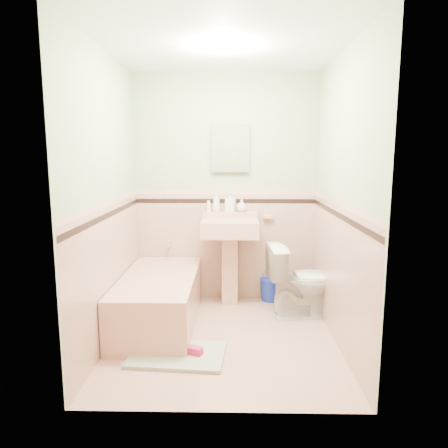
{
  "coord_description": "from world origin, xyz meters",
  "views": [
    {
      "loc": [
        0.08,
        -3.55,
        1.63
      ],
      "look_at": [
        0.0,
        0.25,
        1.0
      ],
      "focal_mm": 33.66,
      "sensor_mm": 36.0,
      "label": 1
    }
  ],
  "objects_px": {
    "toilet": "(304,280)",
    "medicine_cabinet": "(230,148)",
    "soap_bottle_left": "(216,202)",
    "soap_bottle_right": "(242,205)",
    "bathtub": "(159,301)",
    "soap_bottle_mid": "(230,202)",
    "sink": "(230,263)",
    "bucket": "(271,290)",
    "shoe": "(193,350)"
  },
  "relations": [
    {
      "from": "soap_bottle_right",
      "to": "toilet",
      "type": "distance_m",
      "value": 1.06
    },
    {
      "from": "bathtub",
      "to": "shoe",
      "type": "relative_size",
      "value": 9.98
    },
    {
      "from": "bathtub",
      "to": "medicine_cabinet",
      "type": "distance_m",
      "value": 1.78
    },
    {
      "from": "sink",
      "to": "soap_bottle_right",
      "type": "xyz_separation_m",
      "value": [
        0.13,
        0.18,
        0.61
      ]
    },
    {
      "from": "soap_bottle_mid",
      "to": "toilet",
      "type": "height_order",
      "value": "soap_bottle_mid"
    },
    {
      "from": "bucket",
      "to": "shoe",
      "type": "height_order",
      "value": "bucket"
    },
    {
      "from": "soap_bottle_right",
      "to": "bathtub",
      "type": "bearing_deg",
      "value": -138.71
    },
    {
      "from": "toilet",
      "to": "bucket",
      "type": "distance_m",
      "value": 0.59
    },
    {
      "from": "toilet",
      "to": "bucket",
      "type": "relative_size",
      "value": 2.96
    },
    {
      "from": "sink",
      "to": "soap_bottle_mid",
      "type": "relative_size",
      "value": 4.4
    },
    {
      "from": "bathtub",
      "to": "soap_bottle_right",
      "type": "bearing_deg",
      "value": 41.29
    },
    {
      "from": "soap_bottle_left",
      "to": "shoe",
      "type": "distance_m",
      "value": 1.76
    },
    {
      "from": "sink",
      "to": "soap_bottle_left",
      "type": "distance_m",
      "value": 0.68
    },
    {
      "from": "bathtub",
      "to": "soap_bottle_left",
      "type": "height_order",
      "value": "soap_bottle_left"
    },
    {
      "from": "toilet",
      "to": "bucket",
      "type": "bearing_deg",
      "value": 26.72
    },
    {
      "from": "bathtub",
      "to": "sink",
      "type": "bearing_deg",
      "value": 37.93
    },
    {
      "from": "soap_bottle_left",
      "to": "toilet",
      "type": "distance_m",
      "value": 1.26
    },
    {
      "from": "bathtub",
      "to": "shoe",
      "type": "bearing_deg",
      "value": -60.51
    },
    {
      "from": "toilet",
      "to": "medicine_cabinet",
      "type": "bearing_deg",
      "value": 49.7
    },
    {
      "from": "bathtub",
      "to": "bucket",
      "type": "bearing_deg",
      "value": 30.73
    },
    {
      "from": "medicine_cabinet",
      "to": "soap_bottle_left",
      "type": "height_order",
      "value": "medicine_cabinet"
    },
    {
      "from": "sink",
      "to": "medicine_cabinet",
      "type": "xyz_separation_m",
      "value": [
        0.0,
        0.21,
        1.23
      ]
    },
    {
      "from": "sink",
      "to": "toilet",
      "type": "distance_m",
      "value": 0.82
    },
    {
      "from": "bathtub",
      "to": "toilet",
      "type": "bearing_deg",
      "value": 9.31
    },
    {
      "from": "bucket",
      "to": "shoe",
      "type": "relative_size",
      "value": 1.67
    },
    {
      "from": "sink",
      "to": "bucket",
      "type": "height_order",
      "value": "sink"
    },
    {
      "from": "medicine_cabinet",
      "to": "soap_bottle_mid",
      "type": "distance_m",
      "value": 0.58
    },
    {
      "from": "sink",
      "to": "soap_bottle_mid",
      "type": "height_order",
      "value": "soap_bottle_mid"
    },
    {
      "from": "bucket",
      "to": "shoe",
      "type": "bearing_deg",
      "value": -118.63
    },
    {
      "from": "bathtub",
      "to": "shoe",
      "type": "height_order",
      "value": "bathtub"
    },
    {
      "from": "sink",
      "to": "toilet",
      "type": "relative_size",
      "value": 1.28
    },
    {
      "from": "sink",
      "to": "soap_bottle_left",
      "type": "relative_size",
      "value": 4.56
    },
    {
      "from": "soap_bottle_left",
      "to": "shoe",
      "type": "height_order",
      "value": "soap_bottle_left"
    },
    {
      "from": "bucket",
      "to": "toilet",
      "type": "bearing_deg",
      "value": -56.81
    },
    {
      "from": "sink",
      "to": "bucket",
      "type": "relative_size",
      "value": 3.78
    },
    {
      "from": "bucket",
      "to": "sink",
      "type": "bearing_deg",
      "value": -162.1
    },
    {
      "from": "sink",
      "to": "bucket",
      "type": "bearing_deg",
      "value": 17.9
    },
    {
      "from": "soap_bottle_right",
      "to": "soap_bottle_mid",
      "type": "bearing_deg",
      "value": 180.0
    },
    {
      "from": "soap_bottle_mid",
      "to": "soap_bottle_right",
      "type": "height_order",
      "value": "soap_bottle_mid"
    },
    {
      "from": "sink",
      "to": "medicine_cabinet",
      "type": "distance_m",
      "value": 1.25
    },
    {
      "from": "medicine_cabinet",
      "to": "soap_bottle_left",
      "type": "relative_size",
      "value": 2.34
    },
    {
      "from": "sink",
      "to": "medicine_cabinet",
      "type": "bearing_deg",
      "value": 90.0
    },
    {
      "from": "soap_bottle_mid",
      "to": "bucket",
      "type": "height_order",
      "value": "soap_bottle_mid"
    },
    {
      "from": "sink",
      "to": "soap_bottle_mid",
      "type": "bearing_deg",
      "value": 88.49
    },
    {
      "from": "soap_bottle_mid",
      "to": "soap_bottle_right",
      "type": "distance_m",
      "value": 0.13
    },
    {
      "from": "soap_bottle_left",
      "to": "soap_bottle_mid",
      "type": "xyz_separation_m",
      "value": [
        0.15,
        0.0,
        0.0
      ]
    },
    {
      "from": "soap_bottle_mid",
      "to": "shoe",
      "type": "relative_size",
      "value": 1.43
    },
    {
      "from": "soap_bottle_left",
      "to": "sink",
      "type": "bearing_deg",
      "value": -50.18
    },
    {
      "from": "soap_bottle_right",
      "to": "toilet",
      "type": "xyz_separation_m",
      "value": [
        0.62,
        -0.48,
        -0.71
      ]
    },
    {
      "from": "soap_bottle_mid",
      "to": "toilet",
      "type": "bearing_deg",
      "value": -32.39
    }
  ]
}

